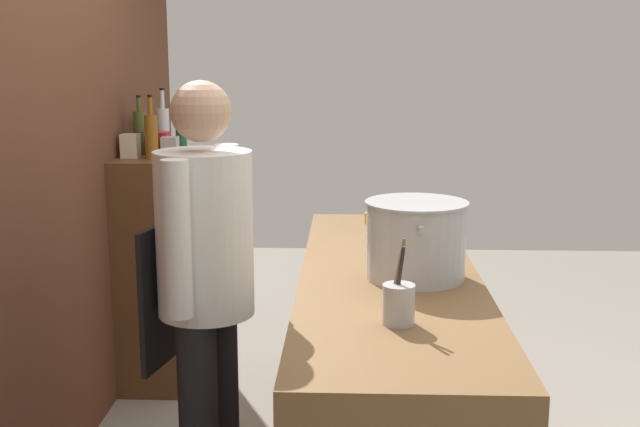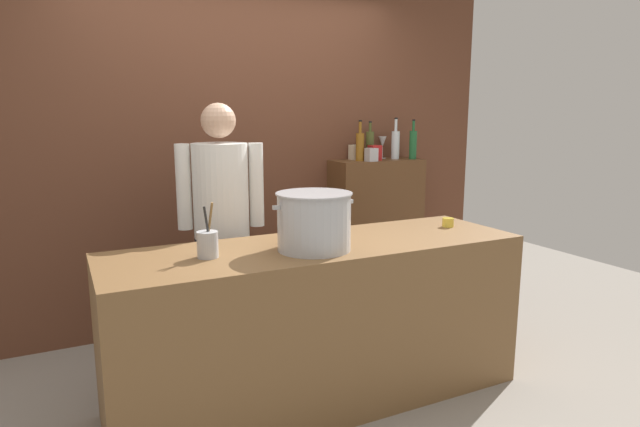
{
  "view_description": "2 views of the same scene",
  "coord_description": "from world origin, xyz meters",
  "px_view_note": "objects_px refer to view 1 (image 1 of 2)",
  "views": [
    {
      "loc": [
        -3.02,
        0.16,
        1.74
      ],
      "look_at": [
        0.27,
        0.28,
        1.08
      ],
      "focal_mm": 44.37,
      "sensor_mm": 36.0,
      "label": 1
    },
    {
      "loc": [
        -1.24,
        -2.51,
        1.59
      ],
      "look_at": [
        0.18,
        0.36,
        0.99
      ],
      "focal_mm": 29.83,
      "sensor_mm": 36.0,
      "label": 2
    }
  ],
  "objects_px": {
    "chef": "(205,279)",
    "butter_jar": "(371,218)",
    "wine_bottle_amber": "(151,135)",
    "wine_bottle_clear": "(163,128)",
    "spice_tin_silver": "(170,147)",
    "utensil_crock": "(398,303)",
    "spice_tin_red": "(161,144)",
    "wine_bottle_green": "(181,126)",
    "wine_glass_wide": "(142,127)",
    "spice_tin_cream": "(130,146)",
    "stockpot_large": "(416,240)",
    "wine_bottle_olive": "(140,132)"
  },
  "relations": [
    {
      "from": "chef",
      "to": "wine_bottle_amber",
      "type": "xyz_separation_m",
      "value": [
        1.28,
        0.49,
        0.38
      ]
    },
    {
      "from": "butter_jar",
      "to": "wine_bottle_amber",
      "type": "height_order",
      "value": "wine_bottle_amber"
    },
    {
      "from": "wine_bottle_green",
      "to": "spice_tin_cream",
      "type": "height_order",
      "value": "wine_bottle_green"
    },
    {
      "from": "chef",
      "to": "spice_tin_red",
      "type": "relative_size",
      "value": 13.59
    },
    {
      "from": "wine_bottle_amber",
      "to": "wine_bottle_clear",
      "type": "relative_size",
      "value": 0.95
    },
    {
      "from": "wine_glass_wide",
      "to": "spice_tin_red",
      "type": "relative_size",
      "value": 1.53
    },
    {
      "from": "utensil_crock",
      "to": "wine_glass_wide",
      "type": "distance_m",
      "value": 2.28
    },
    {
      "from": "wine_bottle_clear",
      "to": "wine_bottle_green",
      "type": "distance_m",
      "value": 0.14
    },
    {
      "from": "butter_jar",
      "to": "wine_bottle_clear",
      "type": "height_order",
      "value": "wine_bottle_clear"
    },
    {
      "from": "chef",
      "to": "wine_bottle_green",
      "type": "height_order",
      "value": "chef"
    },
    {
      "from": "utensil_crock",
      "to": "wine_bottle_green",
      "type": "xyz_separation_m",
      "value": [
        2.03,
        1.11,
        0.38
      ]
    },
    {
      "from": "chef",
      "to": "utensil_crock",
      "type": "bearing_deg",
      "value": 81.51
    },
    {
      "from": "butter_jar",
      "to": "wine_bottle_clear",
      "type": "distance_m",
      "value": 1.27
    },
    {
      "from": "butter_jar",
      "to": "chef",
      "type": "bearing_deg",
      "value": 153.9
    },
    {
      "from": "butter_jar",
      "to": "spice_tin_silver",
      "type": "xyz_separation_m",
      "value": [
        0.07,
        1.04,
        0.35
      ]
    },
    {
      "from": "chef",
      "to": "butter_jar",
      "type": "bearing_deg",
      "value": 166.83
    },
    {
      "from": "wine_bottle_clear",
      "to": "spice_tin_red",
      "type": "distance_m",
      "value": 0.23
    },
    {
      "from": "butter_jar",
      "to": "spice_tin_cream",
      "type": "bearing_deg",
      "value": 87.99
    },
    {
      "from": "stockpot_large",
      "to": "spice_tin_cream",
      "type": "distance_m",
      "value": 1.74
    },
    {
      "from": "utensil_crock",
      "to": "wine_bottle_amber",
      "type": "bearing_deg",
      "value": 36.94
    },
    {
      "from": "stockpot_large",
      "to": "wine_bottle_olive",
      "type": "height_order",
      "value": "wine_bottle_olive"
    },
    {
      "from": "butter_jar",
      "to": "utensil_crock",
      "type": "bearing_deg",
      "value": -178.28
    },
    {
      "from": "stockpot_large",
      "to": "spice_tin_cream",
      "type": "relative_size",
      "value": 3.73
    },
    {
      "from": "wine_bottle_amber",
      "to": "chef",
      "type": "bearing_deg",
      "value": -158.92
    },
    {
      "from": "stockpot_large",
      "to": "spice_tin_red",
      "type": "relative_size",
      "value": 3.69
    },
    {
      "from": "butter_jar",
      "to": "wine_bottle_green",
      "type": "xyz_separation_m",
      "value": [
        0.5,
        1.07,
        0.42
      ]
    },
    {
      "from": "wine_bottle_amber",
      "to": "wine_bottle_green",
      "type": "relative_size",
      "value": 0.99
    },
    {
      "from": "wine_bottle_amber",
      "to": "spice_tin_red",
      "type": "bearing_deg",
      "value": -6.16
    },
    {
      "from": "wine_bottle_clear",
      "to": "spice_tin_silver",
      "type": "bearing_deg",
      "value": -161.07
    },
    {
      "from": "spice_tin_red",
      "to": "wine_bottle_clear",
      "type": "bearing_deg",
      "value": 9.04
    },
    {
      "from": "wine_glass_wide",
      "to": "stockpot_large",
      "type": "bearing_deg",
      "value": -133.35
    },
    {
      "from": "utensil_crock",
      "to": "wine_bottle_amber",
      "type": "xyz_separation_m",
      "value": [
        1.55,
        1.16,
        0.37
      ]
    },
    {
      "from": "stockpot_large",
      "to": "spice_tin_cream",
      "type": "height_order",
      "value": "spice_tin_cream"
    },
    {
      "from": "wine_bottle_amber",
      "to": "wine_bottle_green",
      "type": "bearing_deg",
      "value": -5.85
    },
    {
      "from": "butter_jar",
      "to": "wine_bottle_green",
      "type": "distance_m",
      "value": 1.25
    },
    {
      "from": "stockpot_large",
      "to": "wine_bottle_green",
      "type": "bearing_deg",
      "value": 39.02
    },
    {
      "from": "stockpot_large",
      "to": "spice_tin_red",
      "type": "height_order",
      "value": "spice_tin_red"
    },
    {
      "from": "chef",
      "to": "spice_tin_silver",
      "type": "bearing_deg",
      "value": -149.89
    },
    {
      "from": "wine_bottle_olive",
      "to": "spice_tin_silver",
      "type": "height_order",
      "value": "wine_bottle_olive"
    },
    {
      "from": "spice_tin_cream",
      "to": "spice_tin_red",
      "type": "relative_size",
      "value": 0.99
    },
    {
      "from": "spice_tin_silver",
      "to": "spice_tin_cream",
      "type": "relative_size",
      "value": 0.87
    },
    {
      "from": "chef",
      "to": "butter_jar",
      "type": "distance_m",
      "value": 1.41
    },
    {
      "from": "wine_glass_wide",
      "to": "spice_tin_red",
      "type": "height_order",
      "value": "wine_glass_wide"
    },
    {
      "from": "chef",
      "to": "utensil_crock",
      "type": "xyz_separation_m",
      "value": [
        -0.26,
        -0.67,
        0.0
      ]
    },
    {
      "from": "utensil_crock",
      "to": "wine_bottle_clear",
      "type": "distance_m",
      "value": 2.27
    },
    {
      "from": "stockpot_large",
      "to": "spice_tin_red",
      "type": "bearing_deg",
      "value": 47.42
    },
    {
      "from": "chef",
      "to": "wine_bottle_clear",
      "type": "distance_m",
      "value": 1.76
    },
    {
      "from": "wine_bottle_amber",
      "to": "spice_tin_red",
      "type": "relative_size",
      "value": 2.63
    },
    {
      "from": "stockpot_large",
      "to": "wine_bottle_olive",
      "type": "relative_size",
      "value": 1.45
    },
    {
      "from": "spice_tin_red",
      "to": "wine_glass_wide",
      "type": "bearing_deg",
      "value": 40.57
    }
  ]
}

